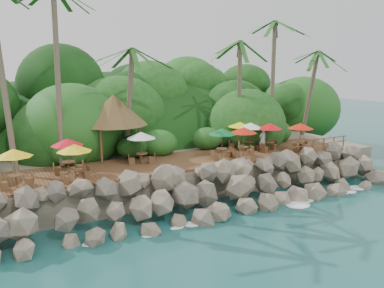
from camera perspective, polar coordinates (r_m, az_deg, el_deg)
ground at (r=24.58m, az=6.66°, el=-10.31°), size 140.00×140.00×0.00m
land_base at (r=37.95m, az=-7.08°, el=-0.78°), size 32.00×25.20×2.10m
jungle_hill at (r=45.11m, az=-10.45°, el=-0.26°), size 44.80×28.00×15.40m
seawall at (r=25.76m, az=4.19°, el=-6.51°), size 29.00×4.00×2.30m
terrace at (r=28.80m, az=0.00°, el=-2.34°), size 26.00×5.00×0.20m
jungle_foliage at (r=37.29m, az=-6.49°, el=-2.65°), size 44.00×16.00×12.00m
foam_line at (r=24.80m, az=6.27°, el=-10.03°), size 25.20×0.80×0.06m
palms at (r=30.94m, az=-1.05°, el=16.76°), size 31.73×6.40×13.04m
palapa at (r=29.32m, az=-11.17°, el=4.83°), size 4.92×4.92×4.60m
dining_clusters at (r=27.93m, az=0.23°, el=1.30°), size 22.61×5.00×2.22m
railing at (r=32.74m, az=17.71°, el=0.08°), size 6.10×0.10×1.00m
waiter at (r=31.52m, az=10.09°, el=0.61°), size 0.69×0.47×1.85m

